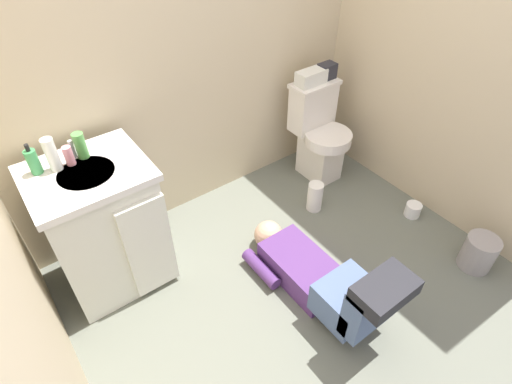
% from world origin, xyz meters
% --- Properties ---
extents(ground_plane, '(2.96, 2.91, 0.04)m').
position_xyz_m(ground_plane, '(0.00, 0.00, -0.02)').
color(ground_plane, '#63665A').
extents(wall_back, '(2.62, 0.08, 2.40)m').
position_xyz_m(wall_back, '(0.00, 0.99, 1.20)').
color(wall_back, '#C7B491').
rests_on(wall_back, ground_plane).
extents(wall_right, '(0.08, 1.91, 2.40)m').
position_xyz_m(wall_right, '(1.27, 0.00, 1.20)').
color(wall_right, '#C7B491').
rests_on(wall_right, ground_plane).
extents(toilet, '(0.36, 0.46, 0.75)m').
position_xyz_m(toilet, '(0.85, 0.66, 0.37)').
color(toilet, silver).
rests_on(toilet, ground_plane).
extents(vanity_cabinet, '(0.60, 0.53, 0.82)m').
position_xyz_m(vanity_cabinet, '(-0.83, 0.62, 0.42)').
color(vanity_cabinet, silver).
rests_on(vanity_cabinet, ground_plane).
extents(faucet, '(0.02, 0.02, 0.10)m').
position_xyz_m(faucet, '(-0.83, 0.76, 0.87)').
color(faucet, silver).
rests_on(faucet, vanity_cabinet).
extents(person_plumber, '(0.39, 1.06, 0.52)m').
position_xyz_m(person_plumber, '(0.06, -0.25, 0.18)').
color(person_plumber, '#512D6B').
rests_on(person_plumber, ground_plane).
extents(tissue_box, '(0.22, 0.11, 0.10)m').
position_xyz_m(tissue_box, '(0.80, 0.75, 0.80)').
color(tissue_box, silver).
rests_on(tissue_box, toilet).
extents(toiletry_bag, '(0.12, 0.09, 0.11)m').
position_xyz_m(toiletry_bag, '(0.95, 0.75, 0.81)').
color(toiletry_bag, '#26262D').
rests_on(toiletry_bag, toilet).
extents(soap_dispenser, '(0.06, 0.06, 0.17)m').
position_xyz_m(soap_dispenser, '(-1.02, 0.74, 0.89)').
color(soap_dispenser, '#3B9150').
rests_on(soap_dispenser, vanity_cabinet).
extents(bottle_white, '(0.06, 0.06, 0.18)m').
position_xyz_m(bottle_white, '(-0.94, 0.72, 0.91)').
color(bottle_white, white).
rests_on(bottle_white, vanity_cabinet).
extents(bottle_pink, '(0.05, 0.05, 0.10)m').
position_xyz_m(bottle_pink, '(-0.86, 0.71, 0.87)').
color(bottle_pink, pink).
rests_on(bottle_pink, vanity_cabinet).
extents(bottle_green, '(0.06, 0.06, 0.14)m').
position_xyz_m(bottle_green, '(-0.79, 0.74, 0.89)').
color(bottle_green, '#509D47').
rests_on(bottle_green, vanity_cabinet).
extents(trash_can, '(0.20, 0.20, 0.23)m').
position_xyz_m(trash_can, '(1.01, -0.65, 0.12)').
color(trash_can, gray).
rests_on(trash_can, ground_plane).
extents(paper_towel_roll, '(0.11, 0.11, 0.23)m').
position_xyz_m(paper_towel_roll, '(0.55, 0.34, 0.11)').
color(paper_towel_roll, white).
rests_on(paper_towel_roll, ground_plane).
extents(toilet_paper_roll, '(0.11, 0.11, 0.10)m').
position_xyz_m(toilet_paper_roll, '(1.07, -0.13, 0.05)').
color(toilet_paper_roll, white).
rests_on(toilet_paper_roll, ground_plane).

